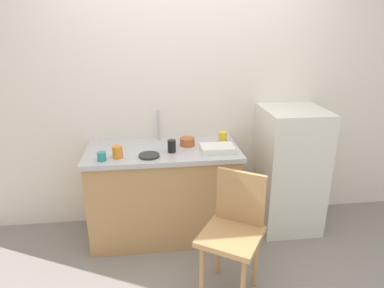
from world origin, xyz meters
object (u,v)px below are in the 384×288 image
(dish_tray, at_px, (217,148))
(refrigerator, at_px, (289,169))
(chair, at_px, (234,229))
(hotplate, at_px, (149,156))
(terracotta_bowl, at_px, (187,142))
(cup_black, at_px, (172,146))
(cup_yellow, at_px, (223,137))
(cup_teal, at_px, (102,156))
(cup_orange, at_px, (117,152))

(dish_tray, bearing_deg, refrigerator, 10.62)
(chair, xyz_separation_m, hotplate, (-0.58, 0.59, 0.36))
(refrigerator, bearing_deg, dish_tray, -169.38)
(terracotta_bowl, height_order, cup_black, cup_black)
(cup_yellow, bearing_deg, refrigerator, -6.10)
(refrigerator, bearing_deg, cup_teal, -172.09)
(cup_teal, bearing_deg, hotplate, 6.11)
(terracotta_bowl, bearing_deg, cup_orange, -159.38)
(dish_tray, distance_m, terracotta_bowl, 0.29)
(cup_orange, bearing_deg, cup_yellow, 15.16)
(refrigerator, relative_size, cup_teal, 16.20)
(cup_orange, xyz_separation_m, cup_black, (0.44, 0.07, 0.00))
(chair, relative_size, cup_orange, 9.01)
(hotplate, distance_m, cup_teal, 0.37)
(hotplate, bearing_deg, cup_teal, -173.89)
(refrigerator, height_order, terracotta_bowl, refrigerator)
(refrigerator, distance_m, terracotta_bowl, 1.00)
(refrigerator, distance_m, dish_tray, 0.79)
(dish_tray, height_order, cup_teal, cup_teal)
(cup_teal, distance_m, cup_yellow, 1.08)
(terracotta_bowl, relative_size, cup_teal, 1.81)
(cup_teal, bearing_deg, cup_yellow, 16.06)
(refrigerator, bearing_deg, cup_orange, -173.32)
(cup_teal, relative_size, cup_black, 0.69)
(dish_tray, xyz_separation_m, hotplate, (-0.57, -0.06, -0.02))
(chair, xyz_separation_m, cup_teal, (-0.95, 0.55, 0.38))
(dish_tray, xyz_separation_m, cup_orange, (-0.83, -0.05, 0.02))
(refrigerator, bearing_deg, terracotta_bowl, 177.55)
(cup_black, xyz_separation_m, cup_yellow, (0.47, 0.17, 0.00))
(refrigerator, xyz_separation_m, cup_black, (-1.10, -0.11, 0.32))
(refrigerator, relative_size, terracotta_bowl, 8.94)
(cup_yellow, bearing_deg, terracotta_bowl, -175.40)
(chair, distance_m, cup_yellow, 0.94)
(cup_black, bearing_deg, dish_tray, -4.07)
(cup_orange, distance_m, cup_black, 0.45)
(terracotta_bowl, bearing_deg, hotplate, -145.50)
(refrigerator, distance_m, cup_orange, 1.59)
(cup_black, bearing_deg, cup_orange, -170.55)
(dish_tray, xyz_separation_m, cup_teal, (-0.95, -0.10, 0.01))
(cup_black, distance_m, cup_yellow, 0.51)
(refrigerator, xyz_separation_m, terracotta_bowl, (-0.95, 0.04, 0.30))
(cup_teal, relative_size, cup_yellow, 0.68)
(chair, relative_size, dish_tray, 3.18)
(terracotta_bowl, relative_size, cup_orange, 1.31)
(chair, height_order, cup_yellow, cup_yellow)
(chair, distance_m, cup_orange, 1.10)
(chair, bearing_deg, cup_yellow, 117.21)
(cup_teal, bearing_deg, dish_tray, 5.82)
(refrigerator, height_order, cup_black, refrigerator)
(terracotta_bowl, distance_m, cup_teal, 0.76)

